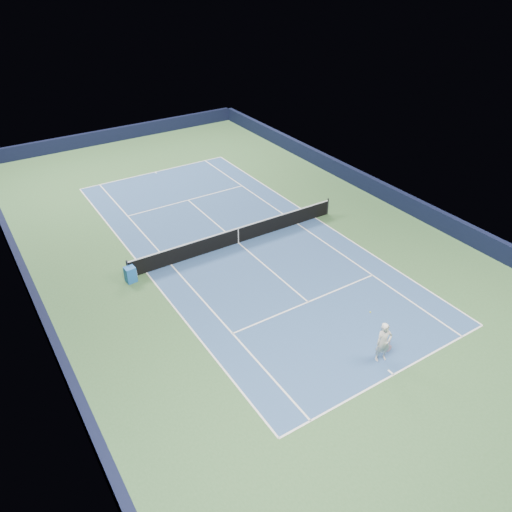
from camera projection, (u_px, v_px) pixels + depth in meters
ground at (238, 243)px, 27.99m from camera, size 40.00×40.00×0.00m
wall_far at (117, 134)px, 41.76m from camera, size 22.00×0.35×1.10m
wall_right at (380, 190)px, 32.60m from camera, size 0.35×40.00×1.10m
wall_left at (35, 298)px, 22.79m from camera, size 0.35×40.00×1.10m
court_surface at (238, 243)px, 27.99m from camera, size 10.97×23.77×0.01m
baseline_far at (155, 172)px, 36.42m from camera, size 10.97×0.08×0.00m
baseline_near at (394, 375)px, 19.55m from camera, size 10.97×0.08×0.00m
sideline_doubles_right at (315, 218)px, 30.47m from camera, size 0.08×23.77×0.00m
sideline_doubles_left at (146, 273)px, 25.50m from camera, size 0.08×23.77×0.00m
sideline_singles_right at (297, 224)px, 29.85m from camera, size 0.08×23.77×0.00m
sideline_singles_left at (171, 265)px, 26.12m from camera, size 0.08×23.77×0.00m
service_line_far at (188, 200)px, 32.53m from camera, size 8.23×0.08×0.00m
service_line_near at (308, 302)px, 23.44m from camera, size 8.23×0.08×0.00m
center_service_line at (238, 243)px, 27.98m from camera, size 0.08×12.80×0.00m
center_mark_far at (156, 173)px, 36.31m from camera, size 0.08×0.30×0.00m
center_mark_near at (391, 372)px, 19.66m from camera, size 0.08×0.30×0.00m
tennis_net at (238, 235)px, 27.72m from camera, size 12.90×0.10×1.07m
sponsor_cube at (130, 274)px, 24.65m from camera, size 0.58×0.50×0.82m
tennis_player at (384, 342)px, 19.80m from camera, size 0.86×1.34×1.81m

